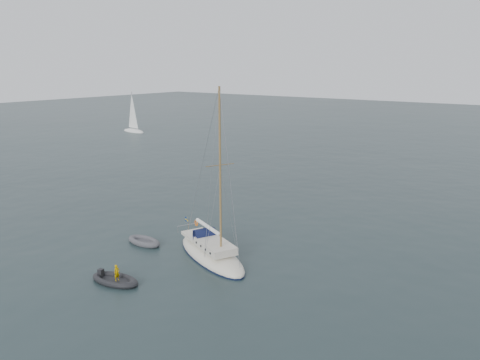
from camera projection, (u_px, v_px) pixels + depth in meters
The scene contains 5 objects.
ground at pixel (250, 258), 32.47m from camera, with size 300.00×300.00×0.00m, color black.
sailboat at pixel (211, 245), 32.43m from camera, with size 8.68×2.60×12.36m.
dinghy at pixel (144, 241), 35.09m from camera, with size 3.05×1.38×0.44m.
rib at pixel (115, 279), 28.85m from camera, with size 3.38×1.54×1.22m.
distant_yacht_a at pixel (133, 114), 93.18m from camera, with size 6.39×3.41×8.46m.
Camera 1 is at (17.38, -24.74, 13.08)m, focal length 35.00 mm.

